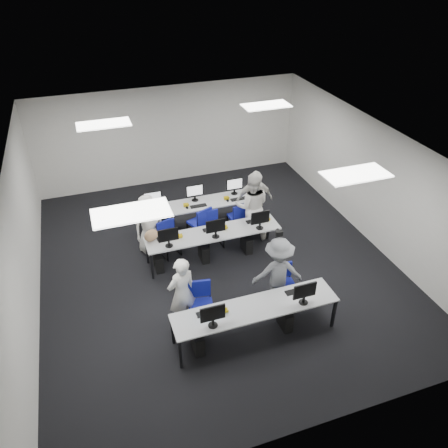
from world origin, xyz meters
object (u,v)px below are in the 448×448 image
object	(u,v)px
chair_2	(169,245)
chair_6	(200,229)
desk_mid	(213,234)
photographer	(278,273)
chair_4	(251,225)
chair_3	(213,235)
student_3	(254,200)
student_0	(182,293)
chair_0	(201,313)
desk_front	(256,309)
student_2	(149,224)
chair_1	(284,292)
chair_5	(165,237)
chair_7	(238,223)
student_1	(252,206)

from	to	relation	value
chair_2	chair_6	world-z (taller)	chair_6
desk_mid	photographer	bearing A→B (deg)	-67.79
chair_4	chair_3	bearing A→B (deg)	173.75
chair_4	student_3	world-z (taller)	student_3
desk_mid	student_0	size ratio (longest dim) A/B	1.96
desk_mid	chair_0	world-z (taller)	chair_0
desk_front	student_0	xyz separation A→B (m)	(-1.23, 0.72, 0.14)
chair_2	student_2	world-z (taller)	student_2
student_2	photographer	distance (m)	3.43
chair_2	photographer	xyz separation A→B (m)	(1.75, -2.39, 0.53)
desk_front	chair_0	size ratio (longest dim) A/B	3.28
desk_mid	student_0	bearing A→B (deg)	-123.34
desk_mid	student_0	xyz separation A→B (m)	(-1.23, -1.88, 0.14)
chair_0	chair_2	size ratio (longest dim) A/B	1.13
chair_1	student_2	distance (m)	3.60
student_2	student_3	bearing A→B (deg)	-15.15
desk_front	student_3	world-z (taller)	student_3
desk_front	photographer	bearing A→B (deg)	42.06
chair_2	chair_5	world-z (taller)	chair_2
chair_1	chair_7	size ratio (longest dim) A/B	1.01
desk_front	chair_4	world-z (taller)	chair_4
chair_3	student_2	bearing A→B (deg)	165.17
chair_2	chair_6	size ratio (longest dim) A/B	0.88
chair_7	student_1	bearing A→B (deg)	-48.75
student_1	student_2	size ratio (longest dim) A/B	1.17
chair_6	student_1	world-z (taller)	student_1
chair_0	photographer	xyz separation A→B (m)	(1.68, 0.11, 0.50)
chair_7	chair_6	bearing A→B (deg)	177.01
chair_0	student_1	xyz separation A→B (m)	(2.10, 2.58, 0.59)
desk_front	student_2	distance (m)	3.64
chair_3	student_0	size ratio (longest dim) A/B	0.55
chair_4	student_2	distance (m)	2.65
chair_1	chair_6	size ratio (longest dim) A/B	0.93
chair_6	desk_front	bearing A→B (deg)	-110.11
desk_mid	chair_7	bearing A→B (deg)	42.17
chair_4	chair_6	bearing A→B (deg)	157.10
chair_1	chair_3	distance (m)	2.58
chair_0	chair_2	world-z (taller)	chair_0
chair_3	student_3	bearing A→B (deg)	14.82
desk_mid	student_1	bearing A→B (deg)	25.23
student_3	photographer	world-z (taller)	student_3
student_2	student_3	distance (m)	2.81
desk_front	chair_0	xyz separation A→B (m)	(-0.91, 0.59, -0.37)
desk_mid	chair_3	size ratio (longest dim) A/B	3.53
desk_mid	student_1	distance (m)	1.34
chair_5	photographer	xyz separation A→B (m)	(1.77, -2.77, 0.55)
chair_6	student_1	bearing A→B (deg)	-34.23
student_1	student_3	size ratio (longest dim) A/B	1.10
desk_front	student_1	size ratio (longest dim) A/B	1.77
chair_3	photographer	world-z (taller)	photographer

